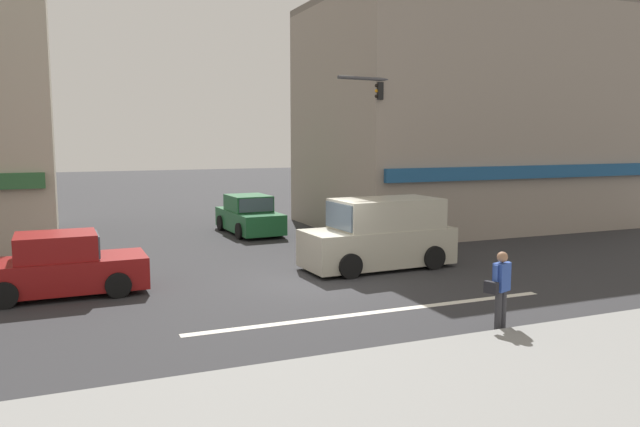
% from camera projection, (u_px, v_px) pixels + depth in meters
% --- Properties ---
extents(ground_plane, '(120.00, 120.00, 0.00)m').
position_uv_depth(ground_plane, '(320.00, 280.00, 17.43)').
color(ground_plane, '#2B2B2D').
extents(lane_marking_stripe, '(9.00, 0.24, 0.01)m').
position_uv_depth(lane_marking_stripe, '(378.00, 312.00, 14.23)').
color(lane_marking_stripe, silver).
rests_on(lane_marking_stripe, ground).
extents(sidewalk_curb, '(40.00, 5.00, 0.16)m').
position_uv_depth(sidewalk_curb, '(531.00, 390.00, 9.64)').
color(sidewalk_curb, gray).
rests_on(sidewalk_curb, ground).
extents(building_right_corner, '(13.50, 8.91, 9.78)m').
position_uv_depth(building_right_corner, '(464.00, 116.00, 28.19)').
color(building_right_corner, gray).
rests_on(building_right_corner, ground).
extents(street_tree, '(3.01, 3.01, 5.35)m').
position_uv_depth(street_tree, '(406.00, 140.00, 25.30)').
color(street_tree, '#4C3823').
rests_on(street_tree, ground).
extents(utility_pole_far_right, '(1.40, 0.22, 8.83)m').
position_uv_depth(utility_pole_far_right, '(398.00, 123.00, 27.41)').
color(utility_pole_far_right, brown).
rests_on(utility_pole_far_right, ground).
extents(traffic_light_mast, '(4.86, 0.77, 6.20)m').
position_uv_depth(traffic_light_mast, '(427.00, 131.00, 22.85)').
color(traffic_light_mast, '#47474C').
rests_on(traffic_light_mast, ground).
extents(sedan_parked_curbside, '(2.04, 4.18, 1.58)m').
position_uv_depth(sedan_parked_curbside, '(249.00, 216.00, 25.73)').
color(sedan_parked_curbside, '#1E6033').
rests_on(sedan_parked_curbside, ground).
extents(van_approaching_near, '(4.68, 2.20, 2.11)m').
position_uv_depth(van_approaching_near, '(380.00, 235.00, 18.93)').
color(van_approaching_near, '#B7B29E').
rests_on(van_approaching_near, ground).
extents(sedan_crossing_center, '(4.12, 1.91, 1.58)m').
position_uv_depth(sedan_crossing_center, '(61.00, 267.00, 15.66)').
color(sedan_crossing_center, maroon).
rests_on(sedan_crossing_center, ground).
extents(pedestrian_foreground_with_bag, '(0.69, 0.40, 1.67)m').
position_uv_depth(pedestrian_foreground_with_bag, '(501.00, 287.00, 12.66)').
color(pedestrian_foreground_with_bag, '#333338').
rests_on(pedestrian_foreground_with_bag, ground).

